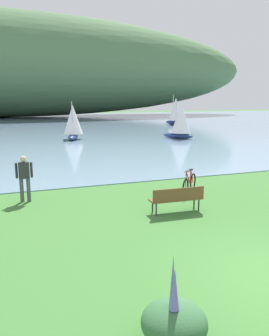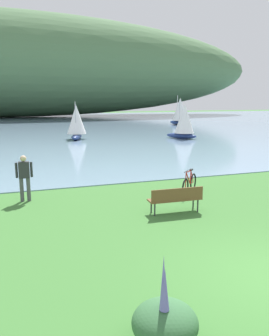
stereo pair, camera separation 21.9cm
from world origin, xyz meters
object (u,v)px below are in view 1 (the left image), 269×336
at_px(sailboat_nearest_to_shore, 176,111).
at_px(sailboat_mid_bay, 181,121).
at_px(person_at_shoreline, 24,176).
at_px(bicycle_leaning_near_bench, 189,184).
at_px(park_bench_near_camera, 177,198).
at_px(sailboat_toward_hillside, 73,122).

relative_size(sailboat_nearest_to_shore, sailboat_mid_bay, 1.18).
bearing_deg(person_at_shoreline, sailboat_mid_bay, 47.64).
relative_size(bicycle_leaning_near_bench, sailboat_mid_bay, 0.36).
height_order(park_bench_near_camera, person_at_shoreline, person_at_shoreline).
relative_size(person_at_shoreline, sailboat_nearest_to_shore, 0.40).
height_order(bicycle_leaning_near_bench, sailboat_nearest_to_shore, sailboat_nearest_to_shore).
height_order(bicycle_leaning_near_bench, person_at_shoreline, person_at_shoreline).
relative_size(sailboat_mid_bay, sailboat_toward_hillside, 1.04).
height_order(park_bench_near_camera, sailboat_nearest_to_shore, sailboat_nearest_to_shore).
height_order(sailboat_mid_bay, sailboat_toward_hillside, sailboat_mid_bay).
xyz_separation_m(bicycle_leaning_near_bench, sailboat_toward_hillside, (-0.97, 20.26, 1.28)).
bearing_deg(bicycle_leaning_near_bench, sailboat_mid_bay, 63.47).
relative_size(person_at_shoreline, sailboat_toward_hillside, 0.49).
bearing_deg(person_at_shoreline, bicycle_leaning_near_bench, -9.79).
xyz_separation_m(sailboat_nearest_to_shore, sailboat_mid_bay, (-7.78, -16.49, -0.31)).
xyz_separation_m(bicycle_leaning_near_bench, sailboat_nearest_to_shore, (16.45, 33.86, 1.66)).
height_order(person_at_shoreline, sailboat_nearest_to_shore, sailboat_nearest_to_shore).
xyz_separation_m(park_bench_near_camera, sailboat_mid_bay, (10.23, 19.35, 1.22)).
height_order(bicycle_leaning_near_bench, sailboat_mid_bay, sailboat_mid_bay).
bearing_deg(bicycle_leaning_near_bench, sailboat_toward_hillside, 92.75).
relative_size(bicycle_leaning_near_bench, sailboat_nearest_to_shore, 0.30).
bearing_deg(sailboat_mid_bay, sailboat_nearest_to_shore, 64.74).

